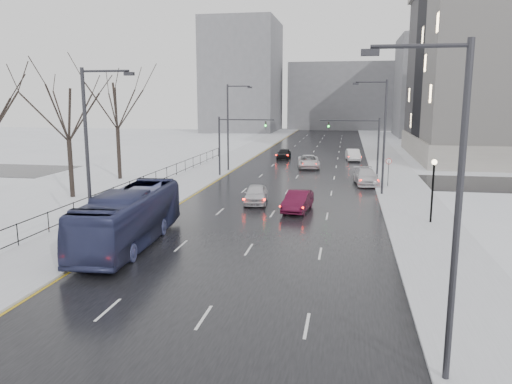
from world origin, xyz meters
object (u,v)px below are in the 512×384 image
Objects in this scene: streetlight_l_near at (91,152)px; sedan_right_far at (366,177)px; mast_signal_left at (229,139)px; bus at (130,217)px; sedan_right_cross at (309,162)px; lamppost_r_mid at (433,182)px; streetlight_l_far at (230,123)px; mast_signal_right at (368,141)px; tree_park_d at (73,198)px; sedan_center_near at (256,194)px; no_uturn_sign at (389,164)px; streetlight_r_mid at (382,131)px; sedan_right_near at (298,201)px; sedan_right_distant at (353,155)px; sedan_center_far at (284,154)px; streetlight_r_near at (450,199)px; tree_park_e at (120,180)px.

streetlight_l_near is 30.04m from sedan_right_far.
bus is (0.38, -26.27, -2.45)m from mast_signal_left.
sedan_right_far is at bearing -66.46° from sedan_right_cross.
streetlight_l_near is at bearing -91.72° from mast_signal_left.
lamppost_r_mid is at bearing -75.57° from sedan_right_cross.
mast_signal_right is (15.49, -4.00, -1.51)m from streetlight_l_far.
sedan_center_near is (15.92, 0.51, 0.80)m from tree_park_d.
mast_signal_right is at bearing 115.11° from no_uturn_sign.
sedan_center_near is (-11.08, -9.49, -1.50)m from no_uturn_sign.
sedan_right_near is (-6.44, -7.67, -4.81)m from streetlight_r_mid.
tree_park_d is 27.24m from streetlight_r_mid.
mast_signal_right is (-3.67, 18.00, 1.16)m from lamppost_r_mid.
sedan_right_distant is (14.25, 12.86, -4.80)m from streetlight_l_far.
streetlight_l_far reaches higher than tree_park_d.
sedan_right_far is at bearing -61.24° from sedan_center_far.
sedan_center_far is at bearing 65.36° from tree_park_d.
sedan_center_near is 0.80× the size of sedan_right_cross.
lamppost_r_mid is 1.59× the size of no_uturn_sign.
mast_signal_right is at bearing -14.48° from streetlight_l_far.
tree_park_d reaches higher than lamppost_r_mid.
streetlight_r_near is 2.15× the size of sedan_right_near.
bus reaches higher than sedan_right_cross.
sedan_right_near is at bearing 47.01° from bus.
streetlight_r_near is 55.11m from sedan_right_distant.
sedan_center_near is at bearing -70.21° from streetlight_l_far.
tree_park_d is 17.96m from mast_signal_left.
mast_signal_left is at bearing 105.85° from sedan_center_near.
sedan_right_distant is (4.35, 32.53, 0.01)m from sedan_right_near.
sedan_right_cross is (2.54, 21.97, 0.01)m from sedan_center_near.
mast_signal_left is at bearing 112.18° from streetlight_r_near.
streetlight_r_near is 35.69m from sedan_right_far.
lamppost_r_mid reaches higher than sedan_right_distant.
streetlight_r_mid is 24.04m from bus.
no_uturn_sign is (16.53, -4.00, -1.81)m from mast_signal_left.
sedan_right_near is 0.84× the size of sedan_right_cross.
tree_park_e is at bearing -141.43° from streetlight_l_far.
tree_park_d reaches higher than sedan_center_far.
streetlight_r_near is at bearing -77.66° from sedan_center_far.
sedan_right_distant is at bearing 50.23° from sedan_right_cross.
tree_park_e is 27.50m from no_uturn_sign.
streetlight_r_near and streetlight_l_near have the same top height.
lamppost_r_mid is 0.96× the size of sedan_center_near.
lamppost_r_mid is (19.17, -22.00, -2.67)m from streetlight_l_far.
tree_park_d is 1.25× the size of streetlight_r_near.
tree_park_e reaches higher than sedan_right_near.
streetlight_l_far is 14.80m from sedan_center_far.
sedan_right_cross is 12.90m from sedan_right_far.
sedan_center_far is (-5.23, 32.85, -0.04)m from sedan_right_near.
tree_park_e is at bearing 143.67° from sedan_center_near.
tree_park_e reaches higher than lamppost_r_mid.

